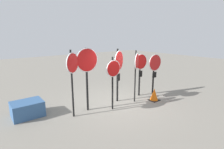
{
  "coord_description": "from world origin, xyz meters",
  "views": [
    {
      "loc": [
        -4.83,
        -5.63,
        3.02
      ],
      "look_at": [
        -0.45,
        0.0,
        1.39
      ],
      "focal_mm": 28.0,
      "sensor_mm": 36.0,
      "label": 1
    }
  ],
  "objects": [
    {
      "name": "stop_sign_1",
      "position": [
        -1.51,
        0.22,
        1.81
      ],
      "size": [
        0.93,
        0.14,
        2.54
      ],
      "rotation": [
        0.0,
        0.0,
        -0.0
      ],
      "color": "black",
      "rests_on": "ground"
    },
    {
      "name": "stop_sign_3",
      "position": [
        0.11,
        0.25,
        1.65
      ],
      "size": [
        0.8,
        0.44,
        2.43
      ],
      "rotation": [
        0.0,
        0.0,
        0.48
      ],
      "color": "black",
      "rests_on": "ground"
    },
    {
      "name": "storage_crate",
      "position": [
        -3.59,
        1.16,
        0.29
      ],
      "size": [
        1.09,
        0.85,
        0.58
      ],
      "color": "#335684",
      "rests_on": "ground"
    },
    {
      "name": "traffic_cone_0",
      "position": [
        1.5,
        -0.71,
        0.29
      ],
      "size": [
        0.45,
        0.45,
        0.58
      ],
      "color": "black",
      "rests_on": "ground"
    },
    {
      "name": "ground_plane",
      "position": [
        0.0,
        0.0,
        0.0
      ],
      "size": [
        40.0,
        40.0,
        0.0
      ],
      "primitive_type": "plane",
      "color": "gray"
    },
    {
      "name": "stop_sign_0",
      "position": [
        -2.2,
        0.05,
        1.8
      ],
      "size": [
        0.64,
        0.41,
        2.51
      ],
      "rotation": [
        0.0,
        0.0,
        0.56
      ],
      "color": "black",
      "rests_on": "ground"
    },
    {
      "name": "stop_sign_4",
      "position": [
        0.7,
        -0.29,
        1.69
      ],
      "size": [
        0.59,
        0.38,
        2.36
      ],
      "rotation": [
        0.0,
        0.0,
        0.55
      ],
      "color": "black",
      "rests_on": "ground"
    },
    {
      "name": "stop_sign_2",
      "position": [
        -0.64,
        -0.32,
        1.5
      ],
      "size": [
        0.67,
        0.13,
        2.18
      ],
      "rotation": [
        0.0,
        0.0,
        0.01
      ],
      "color": "black",
      "rests_on": "ground"
    },
    {
      "name": "stop_sign_6",
      "position": [
        2.24,
        -0.07,
        1.42
      ],
      "size": [
        0.85,
        0.16,
        2.07
      ],
      "rotation": [
        0.0,
        0.0,
        -0.05
      ],
      "color": "black",
      "rests_on": "ground"
    },
    {
      "name": "stop_sign_5",
      "position": [
        1.44,
        0.16,
        1.45
      ],
      "size": [
        0.76,
        0.16,
        2.12
      ],
      "rotation": [
        0.0,
        0.0,
        -0.07
      ],
      "color": "black",
      "rests_on": "ground"
    }
  ]
}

